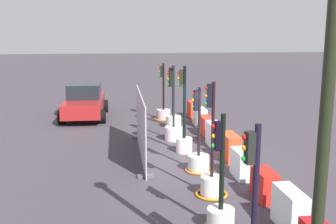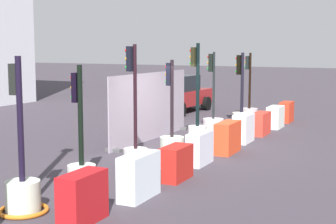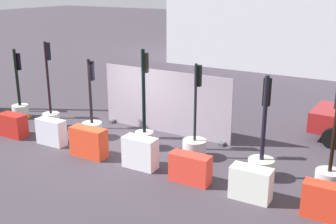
# 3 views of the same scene
# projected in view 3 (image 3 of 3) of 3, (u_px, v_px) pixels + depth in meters

# --- Properties ---
(ground_plane) EXTENTS (120.00, 120.00, 0.00)m
(ground_plane) POSITION_uv_depth(u_px,v_px,m) (116.00, 143.00, 13.71)
(ground_plane) COLOR #3C353E
(traffic_light_1) EXTENTS (0.78, 0.78, 2.66)m
(traffic_light_1) POSITION_uv_depth(u_px,v_px,m) (20.00, 105.00, 16.19)
(traffic_light_1) COLOR silver
(traffic_light_1) RESTS_ON ground_plane
(traffic_light_2) EXTENTS (0.88, 0.88, 3.10)m
(traffic_light_2) POSITION_uv_depth(u_px,v_px,m) (51.00, 114.00, 15.07)
(traffic_light_2) COLOR silver
(traffic_light_2) RESTS_ON ground_plane
(traffic_light_3) EXTENTS (0.85, 0.85, 2.67)m
(traffic_light_3) POSITION_uv_depth(u_px,v_px,m) (92.00, 126.00, 14.11)
(traffic_light_3) COLOR beige
(traffic_light_3) RESTS_ON ground_plane
(traffic_light_4) EXTENTS (0.59, 0.59, 3.14)m
(traffic_light_4) POSITION_uv_depth(u_px,v_px,m) (144.00, 127.00, 13.13)
(traffic_light_4) COLOR silver
(traffic_light_4) RESTS_ON ground_plane
(traffic_light_5) EXTENTS (0.72, 0.72, 2.85)m
(traffic_light_5) POSITION_uv_depth(u_px,v_px,m) (195.00, 142.00, 12.48)
(traffic_light_5) COLOR beige
(traffic_light_5) RESTS_ON ground_plane
(traffic_light_6) EXTENTS (0.70, 0.70, 2.80)m
(traffic_light_6) POSITION_uv_depth(u_px,v_px,m) (262.00, 158.00, 11.17)
(traffic_light_6) COLOR beige
(traffic_light_6) RESTS_ON ground_plane
(traffic_light_7) EXTENTS (0.93, 0.93, 2.78)m
(traffic_light_7) POSITION_uv_depth(u_px,v_px,m) (329.00, 175.00, 10.59)
(traffic_light_7) COLOR #B5A7A9
(traffic_light_7) RESTS_ON ground_plane
(construction_barrier_2) EXTENTS (0.98, 0.49, 0.78)m
(construction_barrier_2) POSITION_uv_depth(u_px,v_px,m) (13.00, 125.00, 14.21)
(construction_barrier_2) COLOR red
(construction_barrier_2) RESTS_ON ground_plane
(construction_barrier_3) EXTENTS (1.00, 0.42, 0.84)m
(construction_barrier_3) POSITION_uv_depth(u_px,v_px,m) (51.00, 132.00, 13.50)
(construction_barrier_3) COLOR silver
(construction_barrier_3) RESTS_ON ground_plane
(construction_barrier_4) EXTENTS (1.14, 0.48, 0.90)m
(construction_barrier_4) POSITION_uv_depth(u_px,v_px,m) (89.00, 142.00, 12.55)
(construction_barrier_4) COLOR #EA4221
(construction_barrier_4) RESTS_ON ground_plane
(construction_barrier_5) EXTENTS (0.99, 0.48, 0.90)m
(construction_barrier_5) POSITION_uv_depth(u_px,v_px,m) (140.00, 153.00, 11.79)
(construction_barrier_5) COLOR white
(construction_barrier_5) RESTS_ON ground_plane
(construction_barrier_6) EXTENTS (1.10, 0.47, 0.77)m
(construction_barrier_6) POSITION_uv_depth(u_px,v_px,m) (190.00, 168.00, 10.95)
(construction_barrier_6) COLOR red
(construction_barrier_6) RESTS_ON ground_plane
(construction_barrier_7) EXTENTS (1.00, 0.50, 0.82)m
(construction_barrier_7) POSITION_uv_depth(u_px,v_px,m) (251.00, 183.00, 10.08)
(construction_barrier_7) COLOR silver
(construction_barrier_7) RESTS_ON ground_plane
(construction_barrier_8) EXTENTS (0.98, 0.44, 0.82)m
(construction_barrier_8) POSITION_uv_depth(u_px,v_px,m) (325.00, 201.00, 9.26)
(construction_barrier_8) COLOR red
(construction_barrier_8) RESTS_ON ground_plane
(site_fence_panel) EXTENTS (4.95, 0.50, 2.19)m
(site_fence_panel) POSITION_uv_depth(u_px,v_px,m) (165.00, 103.00, 14.40)
(site_fence_panel) COLOR #9F93A3
(site_fence_panel) RESTS_ON ground_plane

